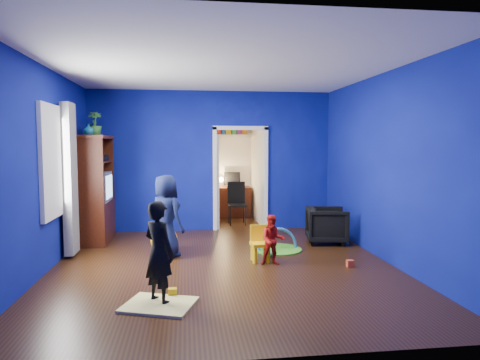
{
  "coord_description": "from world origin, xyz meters",
  "views": [
    {
      "loc": [
        -0.54,
        -6.15,
        1.8
      ],
      "look_at": [
        0.29,
        0.4,
        1.25
      ],
      "focal_mm": 32.0,
      "sensor_mm": 36.0,
      "label": 1
    }
  ],
  "objects": [
    {
      "name": "floor",
      "position": [
        0.0,
        0.0,
        0.0
      ],
      "size": [
        5.0,
        5.5,
        0.01
      ],
      "primitive_type": "cube",
      "color": "black",
      "rests_on": "ground"
    },
    {
      "name": "ceiling",
      "position": [
        0.0,
        0.0,
        2.9
      ],
      "size": [
        5.0,
        5.5,
        0.01
      ],
      "primitive_type": "cube",
      "color": "white",
      "rests_on": "wall_back"
    },
    {
      "name": "wall_back",
      "position": [
        0.0,
        2.75,
        1.45
      ],
      "size": [
        5.0,
        0.02,
        2.9
      ],
      "primitive_type": "cube",
      "color": "navy",
      "rests_on": "floor"
    },
    {
      "name": "wall_front",
      "position": [
        0.0,
        -2.75,
        1.45
      ],
      "size": [
        5.0,
        0.02,
        2.9
      ],
      "primitive_type": "cube",
      "color": "navy",
      "rests_on": "floor"
    },
    {
      "name": "wall_left",
      "position": [
        -2.5,
        0.0,
        1.45
      ],
      "size": [
        0.02,
        5.5,
        2.9
      ],
      "primitive_type": "cube",
      "color": "navy",
      "rests_on": "floor"
    },
    {
      "name": "wall_right",
      "position": [
        2.5,
        0.0,
        1.45
      ],
      "size": [
        0.02,
        5.5,
        2.9
      ],
      "primitive_type": "cube",
      "color": "navy",
      "rests_on": "floor"
    },
    {
      "name": "alcove",
      "position": [
        0.6,
        3.62,
        1.25
      ],
      "size": [
        1.0,
        1.75,
        2.5
      ],
      "primitive_type": null,
      "color": "silver",
      "rests_on": "floor"
    },
    {
      "name": "armchair",
      "position": [
        2.01,
        1.3,
        0.33
      ],
      "size": [
        0.83,
        0.81,
        0.65
      ],
      "primitive_type": "imported",
      "rotation": [
        0.0,
        0.0,
        1.39
      ],
      "color": "black",
      "rests_on": "floor"
    },
    {
      "name": "child_black",
      "position": [
        -0.85,
        -1.34,
        0.58
      ],
      "size": [
        0.5,
        0.5,
        1.17
      ],
      "primitive_type": "imported",
      "rotation": [
        0.0,
        0.0,
        2.32
      ],
      "color": "black",
      "rests_on": "floor"
    },
    {
      "name": "child_navy",
      "position": [
        -0.86,
        0.7,
        0.66
      ],
      "size": [
        0.75,
        0.76,
        1.32
      ],
      "primitive_type": "imported",
      "rotation": [
        0.0,
        0.0,
        2.33
      ],
      "color": "#10183D",
      "rests_on": "floor"
    },
    {
      "name": "toddler_red",
      "position": [
        0.73,
        0.01,
        0.38
      ],
      "size": [
        0.39,
        0.32,
        0.75
      ],
      "primitive_type": "imported",
      "rotation": [
        0.0,
        0.0,
        -0.09
      ],
      "color": "#B31E13",
      "rests_on": "floor"
    },
    {
      "name": "vase",
      "position": [
        -2.22,
        1.64,
        2.06
      ],
      "size": [
        0.24,
        0.24,
        0.2
      ],
      "primitive_type": "imported",
      "rotation": [
        0.0,
        0.0,
        0.32
      ],
      "color": "#0C5567",
      "rests_on": "tv_armoire"
    },
    {
      "name": "potted_plant",
      "position": [
        -2.22,
        2.16,
        2.19
      ],
      "size": [
        0.3,
        0.3,
        0.45
      ],
      "primitive_type": "imported",
      "rotation": [
        0.0,
        0.0,
        0.23
      ],
      "color": "#38812F",
      "rests_on": "tv_armoire"
    },
    {
      "name": "tv_armoire",
      "position": [
        -2.22,
        1.94,
        0.98
      ],
      "size": [
        0.58,
        1.14,
        1.96
      ],
      "primitive_type": "cube",
      "color": "#3B1509",
      "rests_on": "floor"
    },
    {
      "name": "crt_tv",
      "position": [
        -2.18,
        1.94,
        1.02
      ],
      "size": [
        0.46,
        0.7,
        0.54
      ],
      "primitive_type": "cube",
      "color": "silver",
      "rests_on": "tv_armoire"
    },
    {
      "name": "yellow_blanket",
      "position": [
        -0.85,
        -1.44,
        0.01
      ],
      "size": [
        0.91,
        0.81,
        0.03
      ],
      "primitive_type": "cube",
      "rotation": [
        0.0,
        0.0,
        -0.34
      ],
      "color": "#F2E07A",
      "rests_on": "floor"
    },
    {
      "name": "hopper_ball",
      "position": [
        -0.91,
        0.95,
        0.22
      ],
      "size": [
        0.45,
        0.45,
        0.45
      ],
      "primitive_type": "sphere",
      "color": "yellow",
      "rests_on": "floor"
    },
    {
      "name": "kid_chair",
      "position": [
        0.58,
        0.21,
        0.25
      ],
      "size": [
        0.3,
        0.3,
        0.5
      ],
      "primitive_type": "cube",
      "rotation": [
        0.0,
        0.0,
        0.08
      ],
      "color": "yellow",
      "rests_on": "floor"
    },
    {
      "name": "play_mat",
      "position": [
        1.0,
        0.88,
        0.01
      ],
      "size": [
        0.82,
        0.82,
        0.02
      ],
      "primitive_type": "cylinder",
      "color": "green",
      "rests_on": "floor"
    },
    {
      "name": "toy_arch",
      "position": [
        1.0,
        0.88,
        0.02
      ],
      "size": [
        0.74,
        0.21,
        0.74
      ],
      "primitive_type": "torus",
      "rotation": [
        1.57,
        0.0,
        0.21
      ],
      "color": "#3F8CD8",
      "rests_on": "floor"
    },
    {
      "name": "window_left",
      "position": [
        -2.48,
        0.35,
        1.55
      ],
      "size": [
        0.03,
        0.95,
        1.55
      ],
      "primitive_type": "cube",
      "color": "white",
      "rests_on": "wall_left"
    },
    {
      "name": "curtain",
      "position": [
        -2.37,
        0.9,
        1.25
      ],
      "size": [
        0.14,
        0.42,
        2.4
      ],
      "primitive_type": "cube",
      "color": "slate",
      "rests_on": "floor"
    },
    {
      "name": "doorway",
      "position": [
        0.6,
        2.75,
        1.05
      ],
      "size": [
        1.16,
        0.1,
        2.1
      ],
      "primitive_type": "cube",
      "color": "white",
      "rests_on": "floor"
    },
    {
      "name": "study_desk",
      "position": [
        0.6,
        4.26,
        0.38
      ],
      "size": [
        0.88,
        0.44,
        0.75
      ],
      "primitive_type": "cube",
      "color": "#3D140A",
      "rests_on": "floor"
    },
    {
      "name": "desk_monitor",
      "position": [
        0.6,
        4.38,
        0.95
      ],
      "size": [
        0.4,
        0.05,
        0.32
      ],
      "primitive_type": "cube",
      "color": "black",
      "rests_on": "study_desk"
    },
    {
      "name": "desk_lamp",
      "position": [
        0.32,
        4.32,
        0.93
      ],
      "size": [
        0.14,
        0.14,
        0.14
      ],
      "primitive_type": "sphere",
      "color": "#FFD88C",
      "rests_on": "study_desk"
    },
    {
      "name": "folding_chair",
      "position": [
        0.6,
        3.3,
        0.46
      ],
      "size": [
        0.4,
        0.4,
        0.92
      ],
      "primitive_type": "cube",
      "color": "black",
      "rests_on": "floor"
    },
    {
      "name": "book_shelf",
      "position": [
        0.6,
        4.37,
        2.02
      ],
      "size": [
        0.88,
        0.24,
        0.04
      ],
      "primitive_type": "cube",
      "color": "white",
      "rests_on": "study_desk"
    },
    {
      "name": "toy_0",
      "position": [
        1.85,
        -0.24,
        0.05
      ],
      "size": [
        0.1,
        0.08,
        0.1
      ],
      "primitive_type": "cube",
      "color": "#DF4825",
      "rests_on": "floor"
    },
    {
      "name": "toy_1",
      "position": [
        2.29,
        1.08,
        0.06
      ],
      "size": [
        0.11,
        0.11,
        0.11
      ],
      "primitive_type": "sphere",
      "color": "#2687DA",
      "rests_on": "floor"
    },
    {
      "name": "toy_2",
      "position": [
        -0.71,
        -1.16,
        0.05
      ],
      "size": [
        0.1,
        0.08,
        0.1
      ],
      "primitive_type": "cube",
      "color": "#E5B20C",
      "rests_on": "floor"
    },
    {
      "name": "toy_3",
      "position": [
        0.79,
        0.43,
        0.06
      ],
      "size": [
        0.11,
        0.11,
        0.11
      ],
      "primitive_type": "sphere",
      "color": "green",
      "rests_on": "floor"
    }
  ]
}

